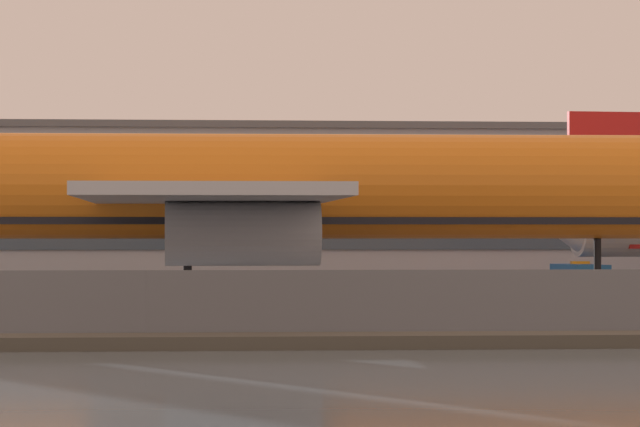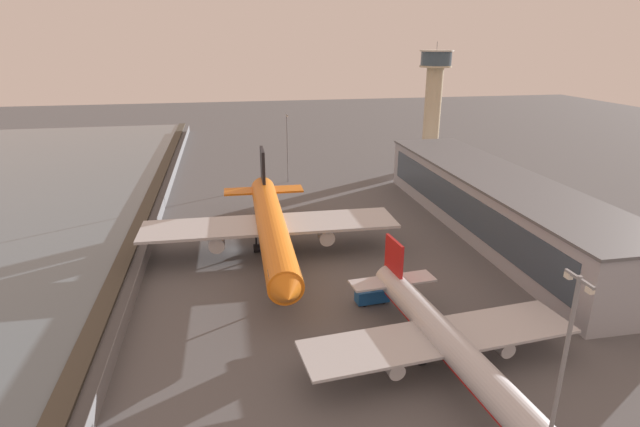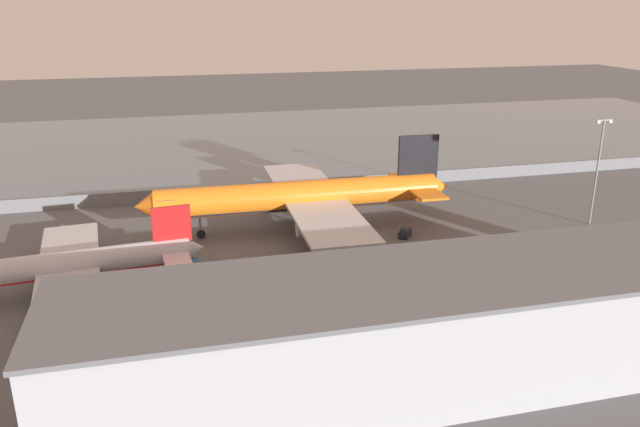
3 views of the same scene
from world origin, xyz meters
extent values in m
plane|color=#565659|center=(0.00, 0.00, 0.00)|extent=(500.00, 500.00, 0.00)
cube|color=#474238|center=(0.00, -20.50, 0.25)|extent=(320.00, 3.00, 0.50)
cube|color=slate|center=(0.00, -16.00, 1.37)|extent=(280.00, 0.08, 2.73)
cylinder|color=slate|center=(0.00, -16.00, 1.37)|extent=(0.10, 0.10, 2.73)
cylinder|color=orange|center=(5.46, 7.03, 6.53)|extent=(50.26, 6.22, 5.33)
cube|color=black|center=(5.46, 7.03, 5.07)|extent=(42.72, 5.02, 0.96)
cube|color=#B7BABF|center=(3.17, 19.11, 5.87)|extent=(11.46, 24.27, 0.53)
cube|color=#B7BABF|center=(2.74, -4.97, 5.87)|extent=(11.46, 24.27, 0.53)
cylinder|color=#B7BABF|center=(4.64, 17.16, 4.13)|extent=(7.08, 3.06, 2.93)
cylinder|color=#B7BABF|center=(4.28, -3.07, 4.13)|extent=(7.08, 3.06, 2.93)
cylinder|color=black|center=(23.02, 6.72, 2.31)|extent=(0.37, 0.37, 3.12)
cylinder|color=black|center=(23.02, 6.72, 0.75)|extent=(1.50, 0.61, 1.49)
cylinder|color=black|center=(2.00, 9.89, 2.31)|extent=(0.43, 0.43, 3.12)
cylinder|color=black|center=(2.00, 9.89, 0.75)|extent=(1.74, 1.23, 1.72)
cylinder|color=black|center=(1.90, 4.29, 2.31)|extent=(0.43, 0.43, 3.12)
cylinder|color=black|center=(1.90, 4.29, 0.75)|extent=(1.74, 1.23, 1.72)
cone|color=silver|center=(24.62, 22.76, 4.57)|extent=(2.74, 3.58, 3.36)
cube|color=#B21919|center=(27.86, 23.07, 8.30)|extent=(5.57, 0.99, 6.35)
cube|color=silver|center=(27.54, 26.31, 4.85)|extent=(4.32, 6.84, 0.30)
cube|color=silver|center=(28.17, 19.83, 4.85)|extent=(4.32, 6.84, 0.30)
cube|color=#19519E|center=(25.33, 20.72, 1.27)|extent=(2.57, 5.37, 2.07)
cube|color=#283847|center=(25.49, 18.91, 1.66)|extent=(2.09, 1.32, 0.83)
cube|color=orange|center=(25.33, 20.72, 2.40)|extent=(1.09, 0.60, 0.16)
cylinder|color=black|center=(26.40, 19.20, 0.42)|extent=(0.30, 0.86, 0.84)
cylinder|color=black|center=(24.55, 19.03, 0.42)|extent=(0.30, 0.86, 0.84)
cylinder|color=black|center=(26.10, 22.41, 0.42)|extent=(0.30, 0.86, 0.84)
cylinder|color=black|center=(24.25, 22.24, 0.42)|extent=(0.30, 0.86, 0.84)
cube|color=#9EA3AD|center=(0.09, 55.40, 5.88)|extent=(81.61, 17.28, 11.77)
cube|color=#3D4C5B|center=(0.09, 46.68, 6.47)|extent=(75.09, 0.16, 7.06)
cube|color=#5B5E63|center=(0.09, 55.40, 12.02)|extent=(82.21, 17.88, 0.50)
camera|label=1|loc=(0.35, -87.87, 4.17)|focal=105.00mm
camera|label=2|loc=(92.12, -0.42, 39.25)|focal=28.00mm
camera|label=3|loc=(27.61, 110.25, 39.25)|focal=35.00mm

